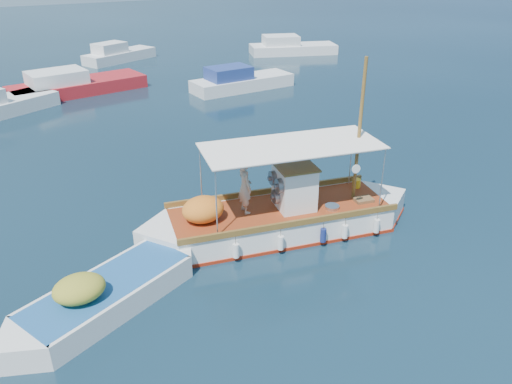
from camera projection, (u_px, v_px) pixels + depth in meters
ground at (286, 225)px, 17.11m from camera, size 160.00×160.00×0.00m
fishing_caique at (278, 218)px, 16.48m from camera, size 9.35×3.85×5.80m
dinghy at (107, 296)px, 13.10m from camera, size 5.71×3.45×1.53m
bg_boat_n at (74, 86)px, 32.19m from camera, size 8.79×4.12×1.80m
bg_boat_ne at (240, 82)px, 33.08m from camera, size 7.02×2.65×1.80m
bg_boat_e at (290, 48)px, 44.18m from camera, size 7.96×4.85×1.80m
bg_boat_far_n at (118, 55)px, 41.23m from camera, size 6.45×4.38×1.80m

